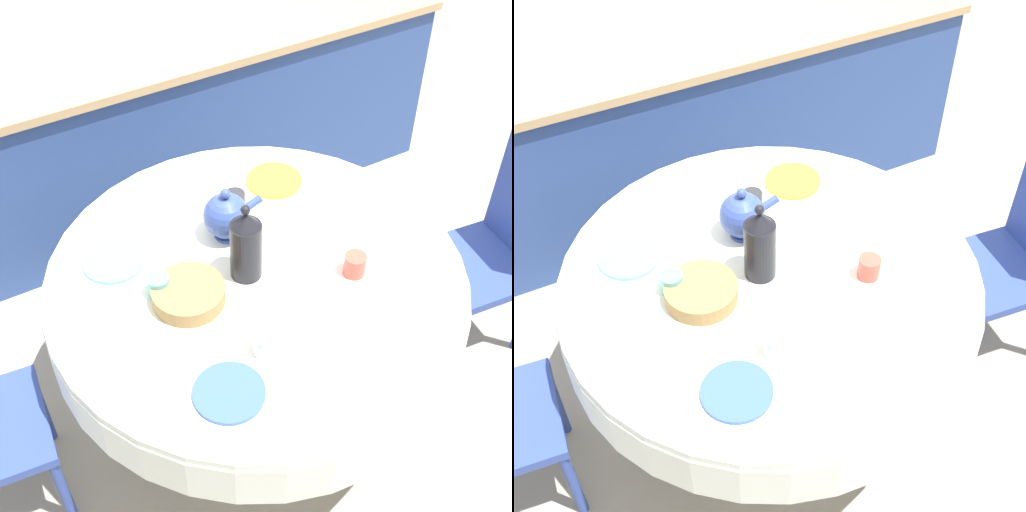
% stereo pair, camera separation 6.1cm
% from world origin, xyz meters
% --- Properties ---
extents(ground_plane, '(12.00, 12.00, 0.00)m').
position_xyz_m(ground_plane, '(0.00, 0.00, 0.00)').
color(ground_plane, '#9E937F').
extents(kitchen_counter, '(3.24, 0.64, 0.90)m').
position_xyz_m(kitchen_counter, '(0.00, 1.35, 0.45)').
color(kitchen_counter, '#2D4784').
rests_on(kitchen_counter, ground_plane).
extents(dining_table, '(1.41, 1.41, 0.77)m').
position_xyz_m(dining_table, '(0.00, 0.00, 0.65)').
color(dining_table, tan).
rests_on(dining_table, ground_plane).
extents(chair_left, '(0.44, 0.44, 0.95)m').
position_xyz_m(chair_left, '(1.05, -0.11, 0.51)').
color(chair_left, '#2D428E').
rests_on(chair_left, ground_plane).
extents(plate_near_left, '(0.21, 0.21, 0.01)m').
position_xyz_m(plate_near_left, '(-0.30, -0.38, 0.77)').
color(plate_near_left, '#3856AD').
rests_on(plate_near_left, dining_table).
extents(cup_near_left, '(0.07, 0.07, 0.08)m').
position_xyz_m(cup_near_left, '(-0.13, -0.30, 0.81)').
color(cup_near_left, white).
rests_on(cup_near_left, dining_table).
extents(plate_near_right, '(0.21, 0.21, 0.01)m').
position_xyz_m(plate_near_right, '(0.34, -0.34, 0.77)').
color(plate_near_right, white).
rests_on(plate_near_right, dining_table).
extents(cup_near_right, '(0.07, 0.07, 0.08)m').
position_xyz_m(cup_near_right, '(0.28, -0.16, 0.81)').
color(cup_near_right, '#CC4C3D').
rests_on(cup_near_right, dining_table).
extents(plate_far_left, '(0.21, 0.21, 0.01)m').
position_xyz_m(plate_far_left, '(-0.39, 0.28, 0.77)').
color(plate_far_left, '#60BCB7').
rests_on(plate_far_left, dining_table).
extents(cup_far_left, '(0.07, 0.07, 0.08)m').
position_xyz_m(cup_far_left, '(-0.32, 0.07, 0.81)').
color(cup_far_left, '#5BA39E').
rests_on(cup_far_left, dining_table).
extents(plate_far_right, '(0.21, 0.21, 0.01)m').
position_xyz_m(plate_far_right, '(0.29, 0.38, 0.77)').
color(plate_far_right, yellow).
rests_on(plate_far_right, dining_table).
extents(cup_far_right, '(0.07, 0.07, 0.08)m').
position_xyz_m(cup_far_right, '(0.09, 0.31, 0.81)').
color(cup_far_right, '#28282D').
rests_on(cup_far_right, dining_table).
extents(coffee_carafe, '(0.10, 0.10, 0.30)m').
position_xyz_m(coffee_carafe, '(-0.03, 0.01, 0.90)').
color(coffee_carafe, black).
rests_on(coffee_carafe, dining_table).
extents(teapot, '(0.22, 0.16, 0.21)m').
position_xyz_m(teapot, '(0.00, 0.21, 0.86)').
color(teapot, '#33478E').
rests_on(teapot, dining_table).
extents(bread_basket, '(0.23, 0.23, 0.06)m').
position_xyz_m(bread_basket, '(-0.24, 0.00, 0.80)').
color(bread_basket, olive).
rests_on(bread_basket, dining_table).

